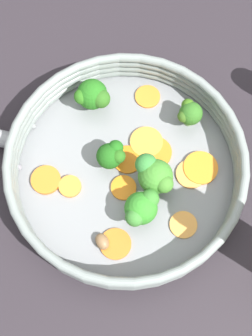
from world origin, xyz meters
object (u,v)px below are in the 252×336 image
object	(u,v)px
carrot_slice_1	(155,152)
carrot_slice_3	(146,142)
carrot_slice_0	(201,168)
carrot_slice_4	(70,186)
broccoli_floret_2	(155,176)
carrot_slice_6	(120,187)
skillet	(126,173)
broccoli_floret_1	(141,208)
broccoli_floret_3	(93,95)
carrot_slice_7	(191,174)
broccoli_floret_0	(111,155)
carrot_slice_8	(148,97)
carrot_slice_5	(183,225)
carrot_slice_2	(127,160)
carrot_slice_9	(46,180)
broccoli_floret_4	(190,113)
carrot_slice_10	(117,244)
mushroom_piece_0	(102,242)

from	to	relation	value
carrot_slice_1	carrot_slice_3	world-z (taller)	same
carrot_slice_0	carrot_slice_4	world-z (taller)	same
carrot_slice_0	broccoli_floret_2	bearing A→B (deg)	25.65
carrot_slice_1	carrot_slice_6	distance (m)	0.07
skillet	broccoli_floret_1	bearing A→B (deg)	115.72
carrot_slice_4	broccoli_floret_2	size ratio (longest dim) A/B	0.56
skillet	broccoli_floret_3	distance (m)	0.11
carrot_slice_6	skillet	bearing A→B (deg)	-100.62
carrot_slice_7	broccoli_floret_0	xyz separation A→B (m)	(0.11, -0.00, 0.03)
broccoli_floret_1	carrot_slice_3	bearing A→B (deg)	-87.35
skillet	carrot_slice_1	size ratio (longest dim) A/B	6.53
carrot_slice_3	broccoli_floret_3	bearing A→B (deg)	-29.81
carrot_slice_8	carrot_slice_1	bearing A→B (deg)	103.63
carrot_slice_5	broccoli_floret_1	xyz separation A→B (m)	(0.06, -0.01, 0.03)
broccoli_floret_2	carrot_slice_4	bearing A→B (deg)	10.52
broccoli_floret_2	carrot_slice_2	bearing A→B (deg)	-35.94
skillet	broccoli_floret_3	size ratio (longest dim) A/B	5.79
carrot_slice_7	broccoli_floret_3	xyz separation A→B (m)	(0.14, -0.08, 0.03)
carrot_slice_8	carrot_slice_9	size ratio (longest dim) A/B	0.90
carrot_slice_7	broccoli_floret_1	world-z (taller)	broccoli_floret_1
carrot_slice_3	broccoli_floret_4	distance (m)	0.07
carrot_slice_2	carrot_slice_7	world-z (taller)	same
carrot_slice_6	carrot_slice_9	world-z (taller)	carrot_slice_9
broccoli_floret_0	carrot_slice_5	bearing A→B (deg)	145.25
carrot_slice_9	broccoli_floret_3	size ratio (longest dim) A/B	0.77
carrot_slice_9	carrot_slice_3	bearing A→B (deg)	-150.25
carrot_slice_1	broccoli_floret_4	distance (m)	0.07
broccoli_floret_2	broccoli_floret_0	bearing A→B (deg)	-19.74
broccoli_floret_0	carrot_slice_8	bearing A→B (deg)	-108.82
broccoli_floret_1	broccoli_floret_3	size ratio (longest dim) A/B	1.00
carrot_slice_5	carrot_slice_8	world-z (taller)	same
carrot_slice_5	carrot_slice_10	world-z (taller)	same
carrot_slice_0	carrot_slice_3	size ratio (longest dim) A/B	1.03
carrot_slice_6	mushroom_piece_0	size ratio (longest dim) A/B	1.54
carrot_slice_8	carrot_slice_4	bearing A→B (deg)	59.60
carrot_slice_0	carrot_slice_8	distance (m)	0.13
carrot_slice_9	broccoli_floret_3	distance (m)	0.13
broccoli_floret_3	broccoli_floret_2	bearing A→B (deg)	133.22
carrot_slice_6	broccoli_floret_3	xyz separation A→B (m)	(0.05, -0.11, 0.03)
carrot_slice_10	broccoli_floret_4	size ratio (longest dim) A/B	0.91
carrot_slice_3	carrot_slice_6	distance (m)	0.07
carrot_slice_0	carrot_slice_4	size ratio (longest dim) A/B	1.55
carrot_slice_6	carrot_slice_8	bearing A→B (deg)	-98.08
carrot_slice_4	carrot_slice_8	xyz separation A→B (m)	(-0.09, -0.15, -0.00)
carrot_slice_0	mushroom_piece_0	bearing A→B (deg)	45.29
carrot_slice_0	carrot_slice_10	bearing A→B (deg)	50.29
carrot_slice_8	carrot_slice_5	bearing A→B (deg)	111.01
carrot_slice_1	carrot_slice_5	world-z (taller)	carrot_slice_1
carrot_slice_0	carrot_slice_8	xyz separation A→B (m)	(0.08, -0.10, -0.00)
skillet	broccoli_floret_2	distance (m)	0.06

